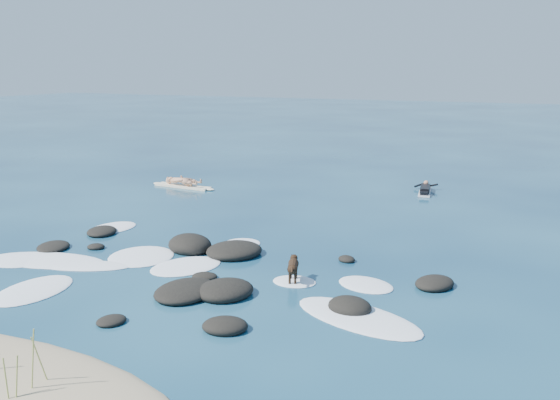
% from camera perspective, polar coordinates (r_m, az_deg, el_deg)
% --- Properties ---
extents(ground, '(160.00, 160.00, 0.00)m').
position_cam_1_polar(ground, '(17.41, -6.28, -5.36)').
color(ground, '#0A2642').
rests_on(ground, ground).
extents(reef_rocks, '(13.94, 6.71, 0.63)m').
position_cam_1_polar(reef_rocks, '(16.42, -6.66, -6.08)').
color(reef_rocks, black).
rests_on(reef_rocks, ground).
extents(breaking_foam, '(12.78, 7.53, 0.12)m').
position_cam_1_polar(breaking_foam, '(16.84, -12.35, -6.16)').
color(breaking_foam, white).
rests_on(breaking_foam, ground).
extents(standing_surfer_rig, '(3.27, 0.75, 1.86)m').
position_cam_1_polar(standing_surfer_rig, '(27.49, -8.90, 2.65)').
color(standing_surfer_rig, '#F8EBC6').
rests_on(standing_surfer_rig, ground).
extents(paddling_surfer_rig, '(1.03, 2.29, 0.40)m').
position_cam_1_polar(paddling_surfer_rig, '(26.80, 13.13, 0.92)').
color(paddling_surfer_rig, silver).
rests_on(paddling_surfer_rig, ground).
extents(dog, '(0.48, 0.98, 0.65)m').
position_cam_1_polar(dog, '(15.34, 1.21, -6.05)').
color(dog, black).
rests_on(dog, ground).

